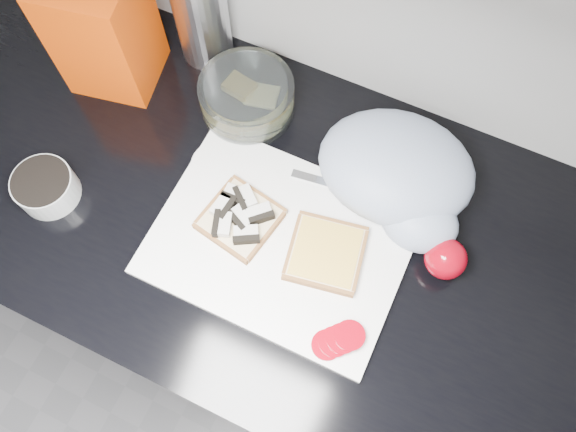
# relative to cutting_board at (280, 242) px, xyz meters

# --- Properties ---
(base_cabinet) EXTENTS (3.50, 0.60, 0.86)m
(base_cabinet) POSITION_rel_cutting_board_xyz_m (-0.09, 0.04, -0.48)
(base_cabinet) COLOR black
(base_cabinet) RESTS_ON ground
(countertop) EXTENTS (3.50, 0.64, 0.04)m
(countertop) POSITION_rel_cutting_board_xyz_m (-0.09, 0.04, -0.03)
(countertop) COLOR black
(countertop) RESTS_ON base_cabinet
(cutting_board) EXTENTS (0.40, 0.30, 0.01)m
(cutting_board) POSITION_rel_cutting_board_xyz_m (0.00, 0.00, 0.00)
(cutting_board) COLOR white
(cutting_board) RESTS_ON countertop
(bread_left) EXTENTS (0.13, 0.13, 0.04)m
(bread_left) POSITION_rel_cutting_board_xyz_m (-0.07, 0.01, 0.02)
(bread_left) COLOR beige
(bread_left) RESTS_ON cutting_board
(bread_right) EXTENTS (0.14, 0.14, 0.02)m
(bread_right) POSITION_rel_cutting_board_xyz_m (0.08, 0.01, 0.01)
(bread_right) COLOR beige
(bread_right) RESTS_ON cutting_board
(tomato_slices) EXTENTS (0.08, 0.08, 0.02)m
(tomato_slices) POSITION_rel_cutting_board_xyz_m (0.15, -0.11, 0.01)
(tomato_slices) COLOR #940311
(tomato_slices) RESTS_ON cutting_board
(knife) EXTENTS (0.19, 0.04, 0.01)m
(knife) POSITION_rel_cutting_board_xyz_m (0.09, 0.13, 0.01)
(knife) COLOR silver
(knife) RESTS_ON cutting_board
(seed_tub) EXTENTS (0.10, 0.10, 0.05)m
(seed_tub) POSITION_rel_cutting_board_xyz_m (-0.39, -0.08, 0.02)
(seed_tub) COLOR #ACB2B2
(seed_tub) RESTS_ON countertop
(tub_lid) EXTENTS (0.12, 0.12, 0.01)m
(tub_lid) POSITION_rel_cutting_board_xyz_m (-0.16, 0.08, -0.00)
(tub_lid) COLOR white
(tub_lid) RESTS_ON countertop
(glass_bowl) EXTENTS (0.17, 0.17, 0.07)m
(glass_bowl) POSITION_rel_cutting_board_xyz_m (-0.16, 0.21, 0.03)
(glass_bowl) COLOR silver
(glass_bowl) RESTS_ON countertop
(bread_bag) EXTENTS (0.17, 0.16, 0.23)m
(bread_bag) POSITION_rel_cutting_board_xyz_m (-0.41, 0.18, 0.11)
(bread_bag) COLOR #DD4E03
(bread_bag) RESTS_ON countertop
(steel_canister) EXTENTS (0.10, 0.10, 0.23)m
(steel_canister) POSITION_rel_cutting_board_xyz_m (-0.29, 0.29, 0.11)
(steel_canister) COLOR silver
(steel_canister) RESTS_ON countertop
(grocery_bag) EXTENTS (0.27, 0.24, 0.11)m
(grocery_bag) POSITION_rel_cutting_board_xyz_m (0.13, 0.17, 0.05)
(grocery_bag) COLOR #96A3B9
(grocery_bag) RESTS_ON countertop
(whole_tomatoes) EXTENTS (0.12, 0.11, 0.07)m
(whole_tomatoes) POSITION_rel_cutting_board_xyz_m (0.22, 0.10, 0.03)
(whole_tomatoes) COLOR #940311
(whole_tomatoes) RESTS_ON countertop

